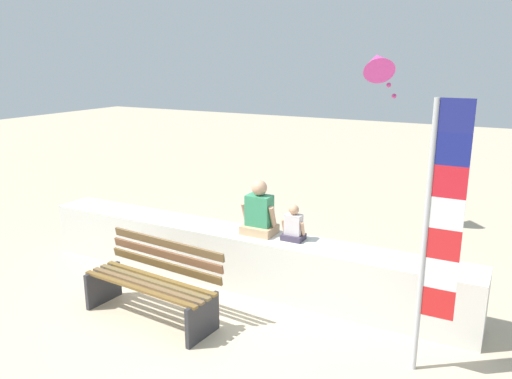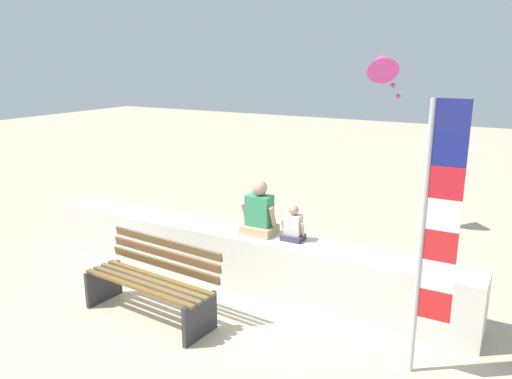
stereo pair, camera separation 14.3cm
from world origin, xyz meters
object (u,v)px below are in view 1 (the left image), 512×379
at_px(park_bench, 154,283).
at_px(flag_banner, 437,226).
at_px(person_child, 294,226).
at_px(kite_magenta, 378,63).
at_px(person_adult, 259,213).

relative_size(park_bench, flag_banner, 0.66).
height_order(person_child, kite_magenta, kite_magenta).
relative_size(park_bench, person_adult, 2.41).
bearing_deg(person_adult, person_child, 0.04).
bearing_deg(kite_magenta, person_adult, -101.67).
relative_size(person_child, kite_magenta, 0.50).
bearing_deg(person_child, person_adult, -179.96).
distance_m(park_bench, person_adult, 1.58).
relative_size(person_adult, kite_magenta, 0.78).
height_order(person_adult, flag_banner, flag_banner).
relative_size(park_bench, person_child, 3.75).
relative_size(person_adult, person_child, 1.56).
bearing_deg(person_child, park_bench, -132.75).
relative_size(person_adult, flag_banner, 0.27).
bearing_deg(kite_magenta, person_child, -92.65).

